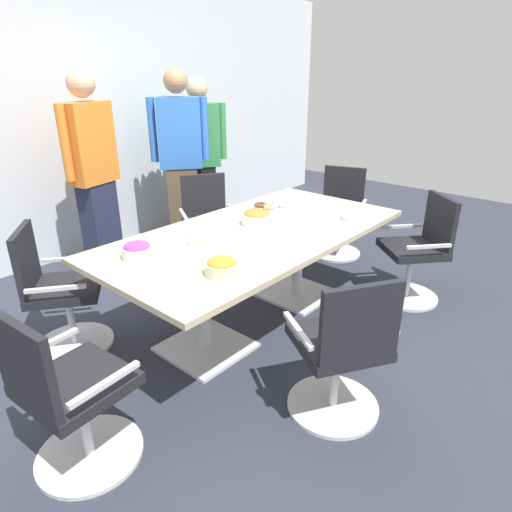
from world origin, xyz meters
TOP-DOWN VIEW (x-y plane):
  - ground_plane at (0.00, 0.00)m, footprint 10.00×10.00m
  - back_wall at (0.00, 2.40)m, footprint 8.00×0.10m
  - conference_table at (0.00, 0.00)m, footprint 2.40×1.20m
  - office_chair_0 at (-1.18, 0.79)m, footprint 0.76×0.76m
  - office_chair_1 at (-1.66, -0.25)m, footprint 0.59×0.59m
  - office_chair_2 at (-0.49, -1.05)m, footprint 0.74×0.74m
  - office_chair_3 at (1.18, -0.79)m, footprint 0.76×0.76m
  - office_chair_4 at (1.65, 0.27)m, footprint 0.68×0.68m
  - office_chair_5 at (0.49, 1.05)m, footprint 0.74×0.74m
  - person_standing_0 at (-0.27, 1.75)m, footprint 0.61×0.32m
  - person_standing_1 at (0.69, 1.66)m, footprint 0.54×0.44m
  - person_standing_2 at (1.03, 1.73)m, footprint 0.54×0.44m
  - snack_bowl_candy_mix at (-0.87, 0.24)m, footprint 0.19×0.19m
  - snack_bowl_chips_orange at (-0.69, -0.34)m, footprint 0.20×0.20m
  - snack_bowl_pretzels at (0.12, 0.10)m, footprint 0.23×0.23m
  - donut_platter at (0.57, 0.31)m, footprint 0.32×0.31m
  - plate_stack at (0.73, -0.42)m, footprint 0.21×0.21m
  - napkin_pile at (-0.44, 0.08)m, footprint 0.16×0.16m

SIDE VIEW (x-z plane):
  - ground_plane at x=0.00m, z-range -0.01..0.00m
  - office_chair_0 at x=-1.18m, z-range -0.05..0.86m
  - office_chair_1 at x=-1.66m, z-range -0.05..0.86m
  - office_chair_2 at x=-0.49m, z-range -0.05..0.86m
  - office_chair_3 at x=1.18m, z-range -0.05..0.86m
  - office_chair_4 at x=1.65m, z-range -0.05..0.86m
  - office_chair_5 at x=0.49m, z-range -0.05..0.86m
  - conference_table at x=0.00m, z-range 0.25..1.00m
  - donut_platter at x=0.57m, z-range 0.75..0.79m
  - plate_stack at x=0.73m, z-range 0.75..0.79m
  - napkin_pile at x=-0.44m, z-range 0.75..0.83m
  - snack_bowl_chips_orange at x=-0.69m, z-range 0.75..0.85m
  - snack_bowl_candy_mix at x=-0.87m, z-range 0.75..0.86m
  - snack_bowl_pretzels at x=0.12m, z-range 0.75..0.87m
  - person_standing_2 at x=1.03m, z-range 0.04..1.83m
  - person_standing_0 at x=-0.27m, z-range 0.05..1.92m
  - person_standing_1 at x=0.69m, z-range 0.05..1.93m
  - back_wall at x=0.00m, z-range 0.00..2.80m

